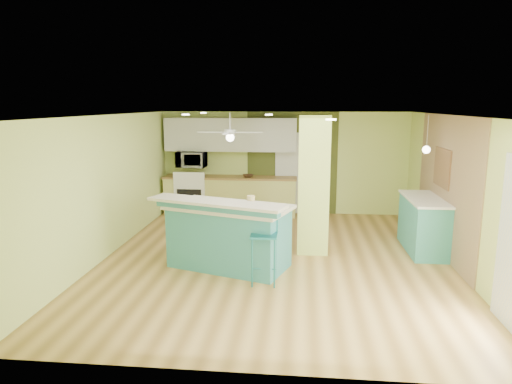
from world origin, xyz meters
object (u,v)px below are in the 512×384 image
(peninsula, at_px, (229,234))
(bar_stool, at_px, (265,231))
(canister, at_px, (251,201))
(side_counter, at_px, (424,224))
(fruit_bowl, at_px, (248,176))

(peninsula, xyz_separation_m, bar_stool, (0.65, -0.59, 0.24))
(bar_stool, relative_size, canister, 6.64)
(peninsula, height_order, side_counter, peninsula)
(peninsula, height_order, fruit_bowl, peninsula)
(peninsula, bearing_deg, bar_stool, -23.84)
(side_counter, height_order, fruit_bowl, fruit_bowl)
(peninsula, relative_size, bar_stool, 2.01)
(peninsula, bearing_deg, canister, 14.84)
(bar_stool, xyz_separation_m, side_counter, (2.81, 1.80, -0.29))
(side_counter, distance_m, fruit_bowl, 4.31)
(side_counter, bearing_deg, canister, -158.24)
(peninsula, height_order, canister, canister)
(fruit_bowl, relative_size, canister, 1.50)
(canister, bearing_deg, fruit_bowl, 97.37)
(fruit_bowl, bearing_deg, peninsula, -88.54)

